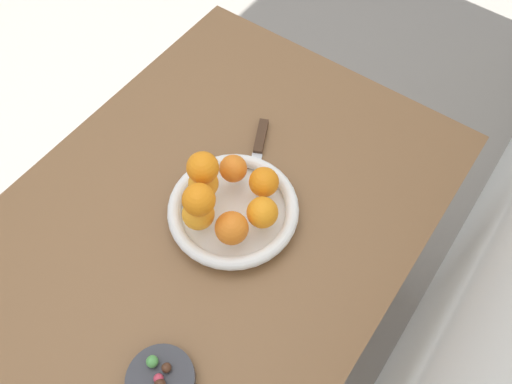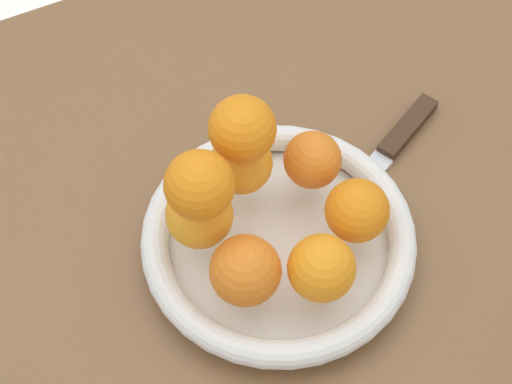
# 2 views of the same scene
# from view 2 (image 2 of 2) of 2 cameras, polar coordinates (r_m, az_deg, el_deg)

# --- Properties ---
(dining_table) EXTENTS (1.10, 0.76, 0.74)m
(dining_table) POSITION_cam_2_polar(r_m,az_deg,el_deg) (0.84, -3.74, -6.81)
(dining_table) COLOR brown
(dining_table) RESTS_ON ground_plane
(fruit_bowl) EXTENTS (0.26, 0.26, 0.04)m
(fruit_bowl) POSITION_cam_2_polar(r_m,az_deg,el_deg) (0.74, 1.64, -3.50)
(fruit_bowl) COLOR white
(fruit_bowl) RESTS_ON dining_table
(orange_0) EXTENTS (0.06, 0.06, 0.06)m
(orange_0) POSITION_cam_2_polar(r_m,az_deg,el_deg) (0.67, 4.79, -5.54)
(orange_0) COLOR orange
(orange_0) RESTS_ON fruit_bowl
(orange_1) EXTENTS (0.06, 0.06, 0.06)m
(orange_1) POSITION_cam_2_polar(r_m,az_deg,el_deg) (0.70, 7.36, -1.35)
(orange_1) COLOR orange
(orange_1) RESTS_ON fruit_bowl
(orange_2) EXTENTS (0.05, 0.05, 0.05)m
(orange_2) POSITION_cam_2_polar(r_m,az_deg,el_deg) (0.73, 4.11, 2.38)
(orange_2) COLOR orange
(orange_2) RESTS_ON fruit_bowl
(orange_3) EXTENTS (0.06, 0.06, 0.06)m
(orange_3) POSITION_cam_2_polar(r_m,az_deg,el_deg) (0.73, -1.08, 2.12)
(orange_3) COLOR orange
(orange_3) RESTS_ON fruit_bowl
(orange_4) EXTENTS (0.06, 0.06, 0.06)m
(orange_4) POSITION_cam_2_polar(r_m,az_deg,el_deg) (0.69, -4.27, -1.73)
(orange_4) COLOR orange
(orange_4) RESTS_ON fruit_bowl
(orange_5) EXTENTS (0.06, 0.06, 0.06)m
(orange_5) POSITION_cam_2_polar(r_m,az_deg,el_deg) (0.67, -0.79, -5.73)
(orange_5) COLOR orange
(orange_5) RESTS_ON fruit_bowl
(orange_6) EXTENTS (0.06, 0.06, 0.06)m
(orange_6) POSITION_cam_2_polar(r_m,az_deg,el_deg) (0.64, -4.33, 0.44)
(orange_6) COLOR orange
(orange_6) RESTS_ON orange_4
(orange_7) EXTENTS (0.06, 0.06, 0.06)m
(orange_7) POSITION_cam_2_polar(r_m,az_deg,el_deg) (0.67, -1.00, 4.63)
(orange_7) COLOR orange
(orange_7) RESTS_ON orange_3
(knife) EXTENTS (0.24, 0.13, 0.01)m
(knife) POSITION_cam_2_polar(r_m,az_deg,el_deg) (0.81, 8.69, 1.88)
(knife) COLOR #3F2819
(knife) RESTS_ON dining_table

